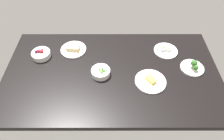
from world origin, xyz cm
name	(u,v)px	position (x,y,z in cm)	size (l,w,h in cm)	color
dining_table	(112,74)	(0.00, 0.00, 2.00)	(156.89, 87.85, 4.00)	black
bowl_peas	(101,72)	(7.95, 2.29, 6.54)	(13.76, 13.76, 5.84)	white
plate_eggs	(166,50)	(-42.99, -21.86, 5.08)	(18.75, 18.75, 4.85)	white
bowl_berries	(41,54)	(54.89, -16.27, 6.52)	(14.50, 14.50, 6.22)	white
plate_broccoli	(193,67)	(-59.47, -2.93, 5.88)	(17.17, 17.17, 8.14)	white
plate_cheese	(151,81)	(-27.03, 9.38, 4.92)	(21.80, 21.80, 4.02)	white
plate_sandwich	(74,49)	(30.85, -23.25, 5.29)	(20.34, 20.34, 4.48)	white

